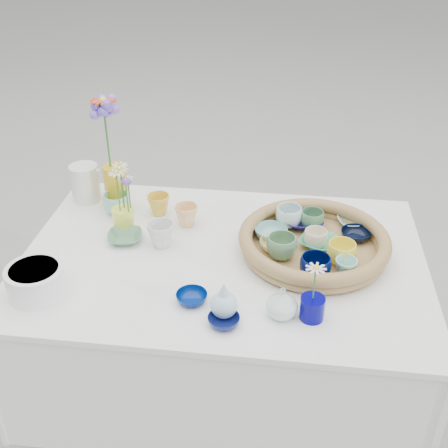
# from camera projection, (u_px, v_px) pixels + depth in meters

# --- Properties ---
(ground) EXTENTS (80.00, 80.00, 0.00)m
(ground) POSITION_uv_depth(u_px,v_px,m) (223.00, 418.00, 2.17)
(ground) COLOR #9E9F95
(display_table) EXTENTS (1.26, 0.86, 0.77)m
(display_table) POSITION_uv_depth(u_px,v_px,m) (223.00, 418.00, 2.17)
(display_table) COLOR white
(display_table) RESTS_ON ground
(wicker_tray) EXTENTS (0.47, 0.47, 0.08)m
(wicker_tray) POSITION_uv_depth(u_px,v_px,m) (314.00, 243.00, 1.76)
(wicker_tray) COLOR olive
(wicker_tray) RESTS_ON display_table
(tray_ceramic_0) EXTENTS (0.15, 0.15, 0.03)m
(tray_ceramic_0) POSITION_uv_depth(u_px,v_px,m) (303.00, 221.00, 1.88)
(tray_ceramic_0) COLOR navy
(tray_ceramic_0) RESTS_ON wicker_tray
(tray_ceramic_1) EXTENTS (0.11, 0.11, 0.03)m
(tray_ceramic_1) POSITION_uv_depth(u_px,v_px,m) (356.00, 235.00, 1.81)
(tray_ceramic_1) COLOR black
(tray_ceramic_1) RESTS_ON wicker_tray
(tray_ceramic_2) EXTENTS (0.11, 0.11, 0.07)m
(tray_ceramic_2) POSITION_uv_depth(u_px,v_px,m) (341.00, 253.00, 1.68)
(tray_ceramic_2) COLOR yellow
(tray_ceramic_2) RESTS_ON wicker_tray
(tray_ceramic_3) EXTENTS (0.15, 0.15, 0.03)m
(tray_ceramic_3) POSITION_uv_depth(u_px,v_px,m) (319.00, 243.00, 1.77)
(tray_ceramic_3) COLOR #42A87D
(tray_ceramic_3) RESTS_ON wicker_tray
(tray_ceramic_4) EXTENTS (0.12, 0.12, 0.07)m
(tray_ceramic_4) POSITION_uv_depth(u_px,v_px,m) (281.00, 247.00, 1.71)
(tray_ceramic_4) COLOR #588C65
(tray_ceramic_4) RESTS_ON wicker_tray
(tray_ceramic_5) EXTENTS (0.12, 0.12, 0.03)m
(tray_ceramic_5) POSITION_uv_depth(u_px,v_px,m) (271.00, 233.00, 1.81)
(tray_ceramic_5) COLOR #75B2AE
(tray_ceramic_5) RESTS_ON wicker_tray
(tray_ceramic_6) EXTENTS (0.11, 0.11, 0.07)m
(tray_ceramic_6) POSITION_uv_depth(u_px,v_px,m) (289.00, 217.00, 1.87)
(tray_ceramic_6) COLOR white
(tray_ceramic_6) RESTS_ON wicker_tray
(tray_ceramic_7) EXTENTS (0.09, 0.09, 0.06)m
(tray_ceramic_7) POSITION_uv_depth(u_px,v_px,m) (315.00, 239.00, 1.76)
(tray_ceramic_7) COLOR beige
(tray_ceramic_7) RESTS_ON wicker_tray
(tray_ceramic_8) EXTENTS (0.12, 0.12, 0.02)m
(tray_ceramic_8) POSITION_uv_depth(u_px,v_px,m) (352.00, 221.00, 1.88)
(tray_ceramic_8) COLOR #98DBEF
(tray_ceramic_8) RESTS_ON wicker_tray
(tray_ceramic_9) EXTENTS (0.11, 0.11, 0.07)m
(tray_ceramic_9) POSITION_uv_depth(u_px,v_px,m) (315.00, 268.00, 1.62)
(tray_ceramic_9) COLOR #000B3D
(tray_ceramic_9) RESTS_ON wicker_tray
(tray_ceramic_10) EXTENTS (0.12, 0.12, 0.03)m
(tray_ceramic_10) POSITION_uv_depth(u_px,v_px,m) (276.00, 245.00, 1.76)
(tray_ceramic_10) COLOR #F6D779
(tray_ceramic_10) RESTS_ON wicker_tray
(tray_ceramic_11) EXTENTS (0.08, 0.08, 0.06)m
(tray_ceramic_11) POSITION_uv_depth(u_px,v_px,m) (345.00, 268.00, 1.63)
(tray_ceramic_11) COLOR #94D5C3
(tray_ceramic_11) RESTS_ON wicker_tray
(tray_ceramic_12) EXTENTS (0.09, 0.09, 0.06)m
(tray_ceramic_12) POSITION_uv_depth(u_px,v_px,m) (312.00, 220.00, 1.86)
(tray_ceramic_12) COLOR #4F8257
(tray_ceramic_12) RESTS_ON wicker_tray
(loose_ceramic_0) EXTENTS (0.09, 0.09, 0.07)m
(loose_ceramic_0) POSITION_uv_depth(u_px,v_px,m) (159.00, 204.00, 1.97)
(loose_ceramic_0) COLOR gold
(loose_ceramic_0) RESTS_ON display_table
(loose_ceramic_1) EXTENTS (0.09, 0.09, 0.07)m
(loose_ceramic_1) POSITION_uv_depth(u_px,v_px,m) (186.00, 215.00, 1.90)
(loose_ceramic_1) COLOR #F0BE7A
(loose_ceramic_1) RESTS_ON display_table
(loose_ceramic_2) EXTENTS (0.13, 0.13, 0.03)m
(loose_ceramic_2) POSITION_uv_depth(u_px,v_px,m) (125.00, 237.00, 1.83)
(loose_ceramic_2) COLOR #548764
(loose_ceramic_2) RESTS_ON display_table
(loose_ceramic_3) EXTENTS (0.11, 0.11, 0.08)m
(loose_ceramic_3) POSITION_uv_depth(u_px,v_px,m) (161.00, 234.00, 1.80)
(loose_ceramic_3) COLOR silver
(loose_ceramic_3) RESTS_ON display_table
(loose_ceramic_4) EXTENTS (0.11, 0.11, 0.03)m
(loose_ceramic_4) POSITION_uv_depth(u_px,v_px,m) (192.00, 298.00, 1.57)
(loose_ceramic_4) COLOR navy
(loose_ceramic_4) RESTS_ON display_table
(loose_ceramic_5) EXTENTS (0.11, 0.11, 0.08)m
(loose_ceramic_5) POSITION_uv_depth(u_px,v_px,m) (117.00, 203.00, 1.97)
(loose_ceramic_5) COLOR #8BCCBC
(loose_ceramic_5) RESTS_ON display_table
(loose_ceramic_6) EXTENTS (0.10, 0.10, 0.03)m
(loose_ceramic_6) POSITION_uv_depth(u_px,v_px,m) (224.00, 321.00, 1.49)
(loose_ceramic_6) COLOR #0F1852
(loose_ceramic_6) RESTS_ON display_table
(fluted_bowl) EXTENTS (0.18, 0.18, 0.09)m
(fluted_bowl) POSITION_uv_depth(u_px,v_px,m) (36.00, 281.00, 1.58)
(fluted_bowl) COLOR white
(fluted_bowl) RESTS_ON display_table
(bud_vase_paleblue) EXTENTS (0.10, 0.10, 0.12)m
(bud_vase_paleblue) POSITION_uv_depth(u_px,v_px,m) (224.00, 299.00, 1.49)
(bud_vase_paleblue) COLOR #AAD1DD
(bud_vase_paleblue) RESTS_ON display_table
(bud_vase_seafoam) EXTENTS (0.09, 0.09, 0.09)m
(bud_vase_seafoam) POSITION_uv_depth(u_px,v_px,m) (282.00, 303.00, 1.50)
(bud_vase_seafoam) COLOR silver
(bud_vase_seafoam) RESTS_ON display_table
(bud_vase_cobalt) EXTENTS (0.08, 0.08, 0.07)m
(bud_vase_cobalt) POSITION_uv_depth(u_px,v_px,m) (312.00, 308.00, 1.50)
(bud_vase_cobalt) COLOR #01006B
(bud_vase_cobalt) RESTS_ON display_table
(single_daisy) EXTENTS (0.07, 0.07, 0.12)m
(single_daisy) POSITION_uv_depth(u_px,v_px,m) (314.00, 283.00, 1.46)
(single_daisy) COLOR white
(single_daisy) RESTS_ON bud_vase_cobalt
(tall_vase_yellow) EXTENTS (0.08, 0.08, 0.15)m
(tall_vase_yellow) POSITION_uv_depth(u_px,v_px,m) (116.00, 186.00, 2.00)
(tall_vase_yellow) COLOR gold
(tall_vase_yellow) RESTS_ON display_table
(gerbera) EXTENTS (0.13, 0.13, 0.26)m
(gerbera) POSITION_uv_depth(u_px,v_px,m) (107.00, 135.00, 1.90)
(gerbera) COLOR #E2441E
(gerbera) RESTS_ON tall_vase_yellow
(hydrangea) EXTENTS (0.10, 0.10, 0.29)m
(hydrangea) POSITION_uv_depth(u_px,v_px,m) (107.00, 138.00, 1.91)
(hydrangea) COLOR #6451CD
(hydrangea) RESTS_ON tall_vase_yellow
(white_pitcher) EXTENTS (0.17, 0.15, 0.14)m
(white_pitcher) POSITION_uv_depth(u_px,v_px,m) (85.00, 183.00, 2.04)
(white_pitcher) COLOR silver
(white_pitcher) RESTS_ON display_table
(daisy_cup) EXTENTS (0.08, 0.08, 0.08)m
(daisy_cup) POSITION_uv_depth(u_px,v_px,m) (123.00, 219.00, 1.88)
(daisy_cup) COLOR #EFF14E
(daisy_cup) RESTS_ON display_table
(daisy_posy) EXTENTS (0.09, 0.09, 0.15)m
(daisy_posy) POSITION_uv_depth(u_px,v_px,m) (122.00, 189.00, 1.82)
(daisy_posy) COLOR white
(daisy_posy) RESTS_ON daisy_cup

